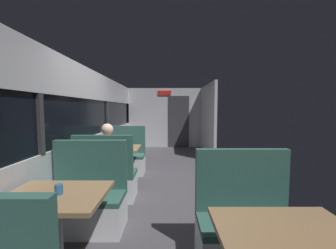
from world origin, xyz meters
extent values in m
cube|color=#423F44|center=(0.00, 0.00, -0.01)|extent=(3.30, 9.20, 0.02)
cube|color=#B2B2B7|center=(-1.45, 0.00, 0.47)|extent=(0.08, 8.40, 0.95)
cube|color=#B2B2B7|center=(-1.45, 0.00, 2.00)|extent=(0.08, 8.40, 0.60)
cube|color=black|center=(-1.46, 0.00, 1.32)|extent=(0.03, 8.40, 0.75)
cube|color=#2D2D30|center=(-1.43, -1.40, 1.32)|extent=(0.06, 0.08, 0.75)
cube|color=#2D2D30|center=(-1.43, 1.40, 1.32)|extent=(0.06, 0.08, 0.75)
cube|color=#2D2D30|center=(-1.43, 4.20, 1.32)|extent=(0.06, 0.08, 0.75)
cube|color=#B2B2B7|center=(0.00, 4.20, 1.15)|extent=(2.90, 0.08, 2.30)
cube|color=#333338|center=(0.55, 4.15, 1.00)|extent=(0.80, 0.04, 2.00)
cube|color=red|center=(0.00, 4.14, 2.12)|extent=(0.50, 0.03, 0.16)
cube|color=#B2B2B7|center=(1.45, 3.00, 1.15)|extent=(0.08, 2.40, 2.30)
cylinder|color=#9E9EA3|center=(-0.89, -2.09, 0.35)|extent=(0.10, 0.10, 0.70)
cube|color=olive|center=(-0.89, -2.09, 0.72)|extent=(0.90, 0.70, 0.04)
cube|color=silver|center=(-0.89, -1.43, 0.20)|extent=(0.95, 0.50, 0.39)
cube|color=#2D564C|center=(-0.89, -1.43, 0.42)|extent=(0.95, 0.50, 0.06)
cube|color=#2D564C|center=(-0.89, -1.22, 0.78)|extent=(0.95, 0.08, 0.65)
cylinder|color=#9E9EA3|center=(-0.89, 0.15, 0.35)|extent=(0.10, 0.10, 0.70)
cube|color=olive|center=(-0.89, 0.15, 0.72)|extent=(0.90, 0.70, 0.04)
cube|color=silver|center=(-0.89, -0.51, 0.20)|extent=(0.95, 0.50, 0.39)
cube|color=#2D564C|center=(-0.89, -0.51, 0.42)|extent=(0.95, 0.50, 0.06)
cube|color=#2D564C|center=(-0.89, -0.72, 0.78)|extent=(0.95, 0.08, 0.65)
cube|color=silver|center=(-0.89, 0.81, 0.20)|extent=(0.95, 0.50, 0.39)
cube|color=#2D564C|center=(-0.89, 0.81, 0.42)|extent=(0.95, 0.50, 0.06)
cube|color=#2D564C|center=(-0.89, 1.02, 0.78)|extent=(0.95, 0.08, 0.65)
cube|color=olive|center=(0.89, -2.69, 0.72)|extent=(0.90, 0.70, 0.04)
cube|color=silver|center=(0.89, -2.03, 0.20)|extent=(0.95, 0.50, 0.39)
cube|color=#2D564C|center=(0.89, -2.03, 0.42)|extent=(0.95, 0.50, 0.06)
cube|color=#2D564C|center=(0.89, -1.82, 0.78)|extent=(0.95, 0.08, 0.65)
cube|color=#26262D|center=(-0.89, -0.51, 0.23)|extent=(0.30, 0.36, 0.45)
cube|color=#8C664C|center=(-0.89, -0.46, 0.75)|extent=(0.34, 0.22, 0.60)
sphere|color=beige|center=(-0.89, -0.44, 1.16)|extent=(0.20, 0.20, 0.20)
cylinder|color=#8C664C|center=(-1.09, -0.28, 0.77)|extent=(0.07, 0.28, 0.07)
cylinder|color=#8C664C|center=(-0.69, -0.28, 0.77)|extent=(0.07, 0.28, 0.07)
cylinder|color=#26598C|center=(-0.86, -2.10, 0.79)|extent=(0.07, 0.07, 0.09)
cylinder|color=#26598C|center=(-0.74, 0.07, 0.79)|extent=(0.07, 0.07, 0.09)
camera|label=1|loc=(0.13, -3.92, 1.51)|focal=22.17mm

